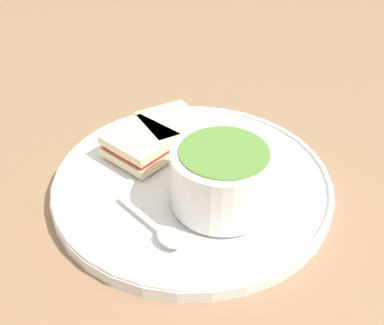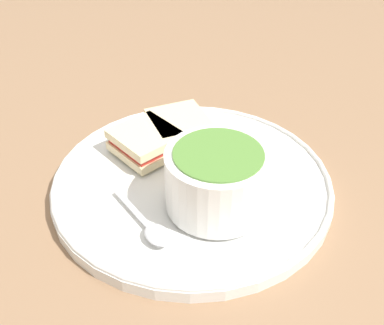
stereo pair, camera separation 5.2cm
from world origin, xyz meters
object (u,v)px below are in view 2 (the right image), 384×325
(spoon, at_px, (154,231))
(sandwich_half_far, at_px, (146,141))
(soup_bowl, at_px, (217,179))
(sandwich_half_near, at_px, (179,127))

(spoon, relative_size, sandwich_half_far, 1.34)
(soup_bowl, relative_size, sandwich_half_near, 1.14)
(sandwich_half_near, bearing_deg, sandwich_half_far, -94.30)
(soup_bowl, xyz_separation_m, sandwich_half_near, (-0.13, 0.06, -0.02))
(spoon, bearing_deg, sandwich_half_near, 137.07)
(soup_bowl, xyz_separation_m, sandwich_half_far, (-0.13, 0.01, -0.02))
(soup_bowl, bearing_deg, sandwich_half_far, 176.35)
(soup_bowl, height_order, sandwich_half_near, soup_bowl)
(sandwich_half_near, bearing_deg, soup_bowl, -26.14)
(spoon, bearing_deg, soup_bowl, 89.22)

